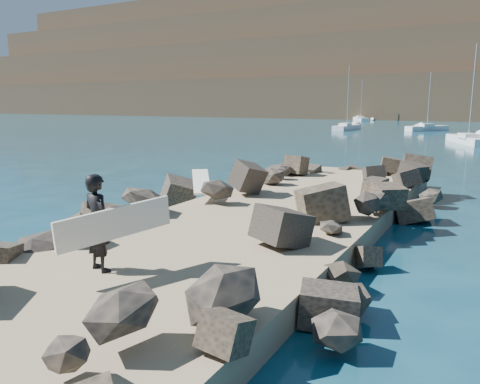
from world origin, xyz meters
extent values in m
plane|color=#0F384C|center=(0.00, 0.00, 0.00)|extent=(800.00, 800.00, 0.00)
cube|color=#8C7759|center=(0.00, -2.00, 0.30)|extent=(6.00, 26.00, 0.60)
cube|color=black|center=(-2.90, -1.50, 0.50)|extent=(2.60, 22.00, 1.00)
cube|color=black|center=(2.90, -1.50, 0.50)|extent=(2.60, 22.00, 1.00)
cube|color=white|center=(-2.93, 1.59, 1.04)|extent=(1.73, 2.08, 0.07)
imported|color=black|center=(-0.76, -5.13, 1.53)|extent=(0.76, 0.59, 1.87)
cube|color=white|center=(-0.31, -5.13, 1.59)|extent=(0.81, 2.22, 0.73)
cube|color=white|center=(3.14, 37.00, 0.25)|extent=(4.50, 7.63, 0.80)
cylinder|color=gray|center=(3.14, 37.00, 4.77)|extent=(0.12, 0.12, 8.34)
cube|color=white|center=(3.14, 36.16, 0.75)|extent=(1.95, 2.43, 0.44)
cube|color=white|center=(-13.01, 52.97, 0.25)|extent=(1.98, 7.46, 0.80)
cylinder|color=gray|center=(-13.01, 52.97, 4.67)|extent=(0.12, 0.12, 8.13)
cube|color=white|center=(-13.01, 52.08, 0.75)|extent=(1.28, 2.12, 0.44)
cube|color=white|center=(-20.14, 87.14, 0.25)|extent=(4.74, 6.85, 0.80)
cylinder|color=gray|center=(-20.14, 87.14, 4.44)|extent=(0.12, 0.12, 7.68)
cube|color=white|center=(-20.14, 86.41, 0.75)|extent=(1.93, 2.25, 0.44)
cube|color=white|center=(-2.98, 56.00, 0.25)|extent=(5.05, 5.94, 0.80)
cylinder|color=gray|center=(-2.98, 56.00, 4.13)|extent=(0.12, 0.12, 7.06)
cube|color=white|center=(-2.98, 55.40, 0.75)|extent=(1.91, 2.05, 0.44)
cube|color=white|center=(-40.00, 152.00, 34.00)|extent=(10.00, 8.00, 4.00)
camera|label=1|loc=(5.71, -11.28, 3.76)|focal=35.00mm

